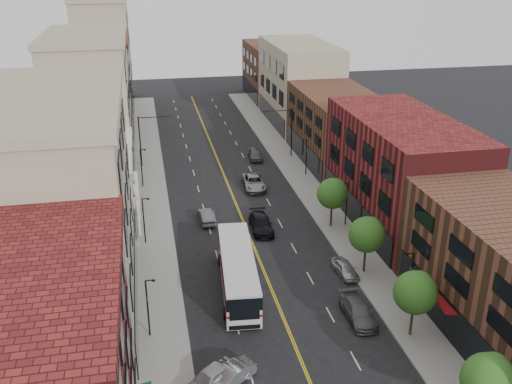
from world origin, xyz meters
TOP-DOWN VIEW (x-y plane):
  - sidewalk_left at (-10.00, 35.00)m, footprint 4.00×110.00m
  - sidewalk_right at (10.00, 35.00)m, footprint 4.00×110.00m
  - bldg_l_tanoffice at (-17.00, 13.00)m, footprint 10.00×22.00m
  - bldg_l_white at (-17.00, 31.00)m, footprint 10.00×14.00m
  - bldg_l_far_a at (-17.00, 48.00)m, footprint 10.00×20.00m
  - bldg_l_far_b at (-17.00, 68.00)m, footprint 10.00×20.00m
  - bldg_l_far_c at (-17.00, 86.00)m, footprint 10.00×16.00m
  - bldg_r_mid at (17.00, 24.00)m, footprint 10.00×22.00m
  - bldg_r_far_a at (17.00, 45.00)m, footprint 10.00×20.00m
  - bldg_r_far_b at (17.00, 66.00)m, footprint 10.00×22.00m
  - bldg_r_far_c at (17.00, 86.00)m, footprint 10.00×18.00m
  - tree_r_0 at (9.39, -5.93)m, footprint 3.40×3.40m
  - tree_r_1 at (9.39, 4.07)m, footprint 3.40×3.40m
  - tree_r_2 at (9.39, 14.07)m, footprint 3.40×3.40m
  - tree_r_3 at (9.39, 24.07)m, footprint 3.40×3.40m
  - lamp_l_1 at (-10.95, 8.00)m, footprint 0.81×0.55m
  - lamp_l_2 at (-10.95, 24.00)m, footprint 0.81×0.55m
  - lamp_l_3 at (-10.95, 40.00)m, footprint 0.81×0.55m
  - lamp_r_1 at (10.95, 8.00)m, footprint 0.81×0.55m
  - lamp_r_2 at (10.95, 24.00)m, footprint 0.81×0.55m
  - lamp_r_3 at (10.95, 40.00)m, footprint 0.81×0.55m
  - signal_mast_left at (-10.27, 48.00)m, footprint 4.49×0.18m
  - signal_mast_right at (10.27, 48.00)m, footprint 4.49×0.18m
  - city_bus at (-2.94, 13.61)m, footprint 4.06×13.44m
  - car_angle_a at (-7.04, 1.29)m, footprint 4.68×4.27m
  - car_angle_b at (-5.60, 1.42)m, footprint 4.22×3.51m
  - car_parked_mid at (6.06, 7.02)m, footprint 2.09×5.13m
  - car_parked_far at (7.40, 13.96)m, footprint 1.92×3.97m
  - car_lane_behind at (-4.09, 28.00)m, footprint 1.74×4.37m
  - car_lane_a at (1.50, 24.67)m, footprint 2.46×5.60m
  - car_lane_b at (3.12, 36.93)m, footprint 2.90×5.92m
  - car_lane_c at (5.50, 47.94)m, footprint 2.24×4.83m

SIDE VIEW (x-z plane):
  - sidewalk_left at x=-10.00m, z-range 0.00..0.15m
  - sidewalk_right at x=10.00m, z-range 0.00..0.15m
  - car_parked_far at x=7.40m, z-range 0.00..1.31m
  - car_angle_b at x=-5.60m, z-range 0.00..1.36m
  - car_lane_behind at x=-4.09m, z-range 0.00..1.41m
  - car_parked_mid at x=6.06m, z-range 0.00..1.49m
  - car_angle_a at x=-7.04m, z-range 0.00..1.55m
  - car_lane_c at x=5.50m, z-range 0.00..1.60m
  - car_lane_a at x=1.50m, z-range 0.00..1.60m
  - car_lane_b at x=3.12m, z-range 0.00..1.62m
  - city_bus at x=-2.94m, z-range 0.28..3.68m
  - lamp_l_1 at x=-10.95m, z-range 0.45..5.50m
  - lamp_l_2 at x=-10.95m, z-range 0.45..5.50m
  - lamp_l_3 at x=-10.95m, z-range 0.45..5.50m
  - lamp_r_1 at x=10.95m, z-range 0.45..5.50m
  - lamp_r_2 at x=10.95m, z-range 0.45..5.50m
  - lamp_r_3 at x=10.95m, z-range 0.45..5.50m
  - bldg_l_white at x=-17.00m, z-range 0.00..8.00m
  - tree_r_0 at x=9.39m, z-range 1.33..6.92m
  - tree_r_1 at x=9.39m, z-range 1.33..6.92m
  - tree_r_2 at x=9.39m, z-range 1.33..6.92m
  - tree_r_3 at x=9.39m, z-range 1.33..6.92m
  - signal_mast_left at x=-10.27m, z-range 1.05..8.25m
  - signal_mast_right at x=10.27m, z-range 1.05..8.25m
  - bldg_r_far_a at x=17.00m, z-range 0.00..10.00m
  - bldg_r_far_c at x=17.00m, z-range 0.00..11.00m
  - bldg_r_mid at x=17.00m, z-range 0.00..12.00m
  - bldg_r_far_b at x=17.00m, z-range 0.00..14.00m
  - bldg_l_far_b at x=-17.00m, z-range 0.00..15.00m
  - bldg_l_tanoffice at x=-17.00m, z-range 0.00..18.00m
  - bldg_l_far_a at x=-17.00m, z-range 0.00..18.00m
  - bldg_l_far_c at x=-17.00m, z-range 0.00..20.00m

